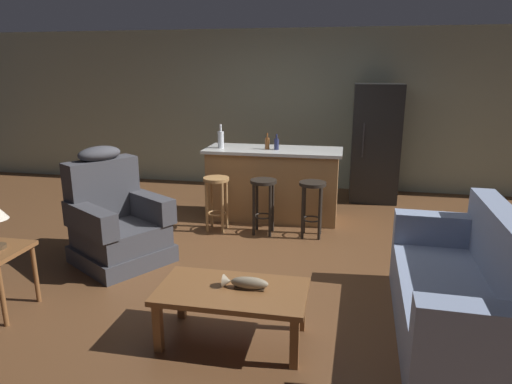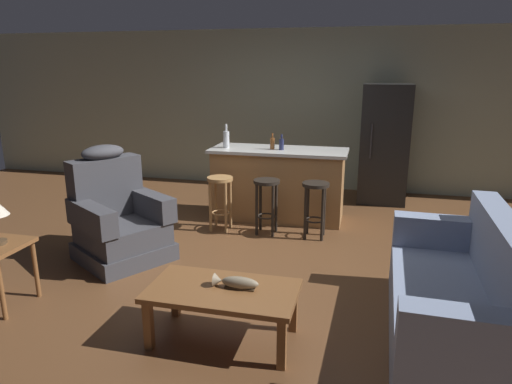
{
  "view_description": "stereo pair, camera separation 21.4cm",
  "coord_description": "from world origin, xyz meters",
  "px_view_note": "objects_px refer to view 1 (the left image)",
  "views": [
    {
      "loc": [
        0.92,
        -4.53,
        1.98
      ],
      "look_at": [
        0.05,
        -0.1,
        0.75
      ],
      "focal_mm": 32.0,
      "sensor_mm": 36.0,
      "label": 1
    },
    {
      "loc": [
        1.13,
        -4.49,
        1.98
      ],
      "look_at": [
        0.05,
        -0.1,
        0.75
      ],
      "focal_mm": 32.0,
      "sensor_mm": 36.0,
      "label": 2
    }
  ],
  "objects_px": {
    "recliner_near_lamp": "(116,222)",
    "bar_stool_middle": "(263,196)",
    "coffee_table": "(232,296)",
    "bottle_wine_dark": "(276,144)",
    "couch": "(466,295)",
    "bar_stool_left": "(216,194)",
    "fish_figurine": "(245,283)",
    "bar_stool_right": "(312,199)",
    "bottle_short_amber": "(267,143)",
    "kitchen_island": "(273,183)",
    "bottle_tall_green": "(221,139)",
    "refrigerator": "(375,143)"
  },
  "relations": [
    {
      "from": "kitchen_island",
      "to": "bottle_tall_green",
      "type": "relative_size",
      "value": 5.7
    },
    {
      "from": "kitchen_island",
      "to": "bar_stool_right",
      "type": "height_order",
      "value": "kitchen_island"
    },
    {
      "from": "kitchen_island",
      "to": "bar_stool_middle",
      "type": "distance_m",
      "value": 0.63
    },
    {
      "from": "coffee_table",
      "to": "bottle_wine_dark",
      "type": "distance_m",
      "value": 2.97
    },
    {
      "from": "bottle_tall_green",
      "to": "bottle_short_amber",
      "type": "relative_size",
      "value": 1.49
    },
    {
      "from": "refrigerator",
      "to": "bottle_tall_green",
      "type": "xyz_separation_m",
      "value": [
        -2.08,
        -1.26,
        0.19
      ]
    },
    {
      "from": "bottle_wine_dark",
      "to": "bottle_short_amber",
      "type": "bearing_deg",
      "value": 172.49
    },
    {
      "from": "couch",
      "to": "bar_stool_right",
      "type": "relative_size",
      "value": 2.83
    },
    {
      "from": "fish_figurine",
      "to": "couch",
      "type": "xyz_separation_m",
      "value": [
        1.62,
        0.36,
        -0.12
      ]
    },
    {
      "from": "fish_figurine",
      "to": "bar_stool_left",
      "type": "xyz_separation_m",
      "value": [
        -0.87,
        2.28,
        0.01
      ]
    },
    {
      "from": "coffee_table",
      "to": "bar_stool_right",
      "type": "height_order",
      "value": "bar_stool_right"
    },
    {
      "from": "fish_figurine",
      "to": "refrigerator",
      "type": "height_order",
      "value": "refrigerator"
    },
    {
      "from": "recliner_near_lamp",
      "to": "bar_stool_middle",
      "type": "relative_size",
      "value": 1.76
    },
    {
      "from": "bar_stool_left",
      "to": "bar_stool_right",
      "type": "xyz_separation_m",
      "value": [
        1.19,
        0.0,
        0.0
      ]
    },
    {
      "from": "bottle_short_amber",
      "to": "bottle_wine_dark",
      "type": "xyz_separation_m",
      "value": [
        0.12,
        -0.02,
        -0.0
      ]
    },
    {
      "from": "bar_stool_middle",
      "to": "refrigerator",
      "type": "relative_size",
      "value": 0.39
    },
    {
      "from": "bar_stool_left",
      "to": "bottle_wine_dark",
      "type": "distance_m",
      "value": 1.04
    },
    {
      "from": "coffee_table",
      "to": "bottle_tall_green",
      "type": "bearing_deg",
      "value": 106.74
    },
    {
      "from": "kitchen_island",
      "to": "bottle_short_amber",
      "type": "bearing_deg",
      "value": -156.98
    },
    {
      "from": "refrigerator",
      "to": "recliner_near_lamp",
      "type": "bearing_deg",
      "value": -133.39
    },
    {
      "from": "bar_stool_left",
      "to": "recliner_near_lamp",
      "type": "bearing_deg",
      "value": -125.43
    },
    {
      "from": "fish_figurine",
      "to": "bar_stool_left",
      "type": "height_order",
      "value": "bar_stool_left"
    },
    {
      "from": "refrigerator",
      "to": "bar_stool_right",
      "type": "bearing_deg",
      "value": -113.65
    },
    {
      "from": "bar_stool_left",
      "to": "bottle_short_amber",
      "type": "relative_size",
      "value": 3.21
    },
    {
      "from": "coffee_table",
      "to": "bottle_short_amber",
      "type": "height_order",
      "value": "bottle_short_amber"
    },
    {
      "from": "recliner_near_lamp",
      "to": "kitchen_island",
      "type": "bearing_deg",
      "value": 83.41
    },
    {
      "from": "bar_stool_left",
      "to": "bottle_short_amber",
      "type": "bearing_deg",
      "value": 48.2
    },
    {
      "from": "recliner_near_lamp",
      "to": "bar_stool_middle",
      "type": "height_order",
      "value": "recliner_near_lamp"
    },
    {
      "from": "bar_stool_right",
      "to": "couch",
      "type": "bearing_deg",
      "value": -55.95
    },
    {
      "from": "bar_stool_middle",
      "to": "bottle_tall_green",
      "type": "height_order",
      "value": "bottle_tall_green"
    },
    {
      "from": "coffee_table",
      "to": "bar_stool_middle",
      "type": "xyz_separation_m",
      "value": [
        -0.19,
        2.32,
        0.11
      ]
    },
    {
      "from": "couch",
      "to": "kitchen_island",
      "type": "bearing_deg",
      "value": -51.92
    },
    {
      "from": "couch",
      "to": "bottle_wine_dark",
      "type": "distance_m",
      "value": 3.17
    },
    {
      "from": "couch",
      "to": "bottle_short_amber",
      "type": "xyz_separation_m",
      "value": [
        -1.95,
        2.52,
        0.69
      ]
    },
    {
      "from": "recliner_near_lamp",
      "to": "kitchen_island",
      "type": "height_order",
      "value": "recliner_near_lamp"
    },
    {
      "from": "recliner_near_lamp",
      "to": "couch",
      "type": "bearing_deg",
      "value": 18.14
    },
    {
      "from": "refrigerator",
      "to": "bottle_tall_green",
      "type": "height_order",
      "value": "refrigerator"
    },
    {
      "from": "kitchen_island",
      "to": "refrigerator",
      "type": "relative_size",
      "value": 1.02
    },
    {
      "from": "coffee_table",
      "to": "bottle_wine_dark",
      "type": "relative_size",
      "value": 5.37
    },
    {
      "from": "couch",
      "to": "bottle_short_amber",
      "type": "relative_size",
      "value": 9.09
    },
    {
      "from": "kitchen_island",
      "to": "bottle_short_amber",
      "type": "height_order",
      "value": "bottle_short_amber"
    },
    {
      "from": "recliner_near_lamp",
      "to": "bottle_tall_green",
      "type": "bearing_deg",
      "value": 99.71
    },
    {
      "from": "bar_stool_right",
      "to": "bar_stool_middle",
      "type": "bearing_deg",
      "value": 180.0
    },
    {
      "from": "coffee_table",
      "to": "kitchen_island",
      "type": "distance_m",
      "value": 2.95
    },
    {
      "from": "couch",
      "to": "bar_stool_left",
      "type": "xyz_separation_m",
      "value": [
        -2.48,
        1.92,
        0.13
      ]
    },
    {
      "from": "couch",
      "to": "bottle_wine_dark",
      "type": "xyz_separation_m",
      "value": [
        -1.83,
        2.5,
        0.69
      ]
    },
    {
      "from": "couch",
      "to": "kitchen_island",
      "type": "relative_size",
      "value": 1.07
    },
    {
      "from": "bar_stool_right",
      "to": "bottle_tall_green",
      "type": "height_order",
      "value": "bottle_tall_green"
    },
    {
      "from": "kitchen_island",
      "to": "coffee_table",
      "type": "bearing_deg",
      "value": -86.77
    },
    {
      "from": "recliner_near_lamp",
      "to": "bottle_wine_dark",
      "type": "relative_size",
      "value": 5.85
    }
  ]
}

